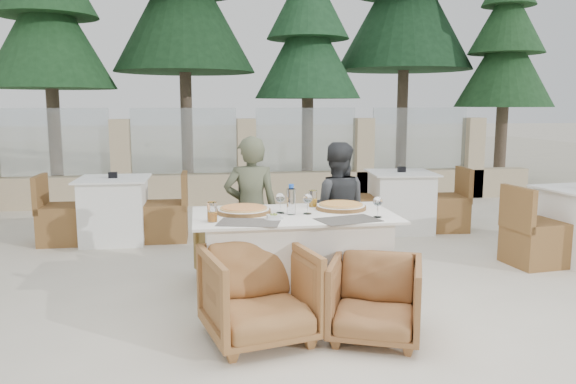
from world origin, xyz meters
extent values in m
plane|color=beige|center=(0.00, 0.00, 0.00)|extent=(80.00, 80.00, 0.00)
cube|color=beige|center=(0.00, 14.00, 0.01)|extent=(30.00, 16.00, 0.01)
cone|color=#1F4923|center=(-3.50, 7.00, 2.75)|extent=(2.42, 2.42, 5.50)
cone|color=#193C1E|center=(-1.00, 7.50, 3.25)|extent=(2.86, 2.86, 6.50)
cone|color=#224F2B|center=(1.50, 7.20, 2.50)|extent=(2.20, 2.20, 5.00)
cone|color=#193E21|center=(3.80, 7.80, 3.40)|extent=(2.99, 2.99, 6.80)
cone|color=#224C25|center=(5.50, 6.50, 2.25)|extent=(1.98, 1.98, 4.50)
cube|color=#5C554F|center=(-0.44, -0.37, 0.77)|extent=(0.51, 0.40, 0.00)
cube|color=#4F4A44|center=(0.31, -0.40, 0.77)|extent=(0.51, 0.40, 0.00)
cylinder|color=#CB4E1B|center=(-0.45, 0.00, 0.80)|extent=(0.57, 0.57, 0.06)
cylinder|color=#CC681B|center=(0.37, 0.04, 0.80)|extent=(0.54, 0.54, 0.05)
cylinder|color=#A4C5D7|center=(-0.08, -0.12, 0.89)|extent=(0.08, 0.08, 0.24)
cylinder|color=orange|center=(-0.70, -0.29, 0.84)|extent=(0.09, 0.09, 0.15)
cylinder|color=gold|center=(0.16, 0.19, 0.84)|extent=(0.08, 0.08, 0.14)
imported|color=brown|center=(-0.42, 0.61, 0.33)|extent=(0.90, 0.91, 0.66)
imported|color=olive|center=(0.42, 0.64, 0.27)|extent=(0.72, 0.73, 0.54)
imported|color=#9C6838|center=(-0.40, -0.71, 0.33)|extent=(0.85, 0.87, 0.66)
imported|color=#915E34|center=(0.40, -0.82, 0.29)|extent=(0.81, 0.82, 0.58)
imported|color=#52573F|center=(-0.33, 0.60, 0.68)|extent=(0.52, 0.36, 1.36)
imported|color=#37393C|center=(0.50, 0.72, 0.64)|extent=(0.72, 0.62, 1.28)
camera|label=1|loc=(-0.80, -4.42, 1.64)|focal=35.00mm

